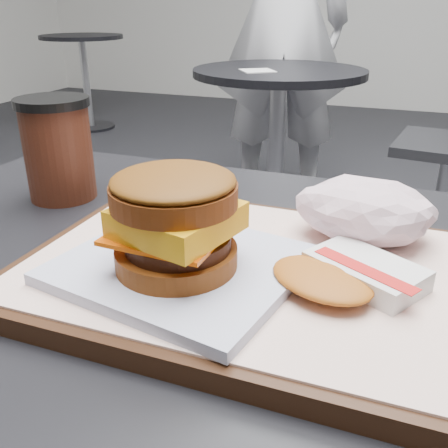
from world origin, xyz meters
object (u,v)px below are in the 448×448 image
breakfast_sandwich (177,232)px  hash_brown (346,274)px  customer_table (194,413)px  neighbor_table (277,118)px  serving_tray (241,271)px  coffee_cup (58,148)px  crumpled_wrapper (365,210)px  patron (283,20)px

breakfast_sandwich → hash_brown: breakfast_sandwich is taller
customer_table → neighbor_table: customer_table is taller
serving_tray → coffee_cup: coffee_cup is taller
breakfast_sandwich → customer_table: bearing=105.4°
customer_table → crumpled_wrapper: (0.15, 0.08, 0.23)m
customer_table → coffee_cup: size_ratio=6.39×
customer_table → coffee_cup: 0.35m
customer_table → serving_tray: 0.20m
customer_table → crumpled_wrapper: bearing=27.5°
customer_table → patron: bearing=102.5°
customer_table → hash_brown: hash_brown is taller
patron → neighbor_table: bearing=87.7°
serving_tray → crumpled_wrapper: size_ratio=2.97×
hash_brown → serving_tray: bearing=174.2°
customer_table → crumpled_wrapper: crumpled_wrapper is taller
customer_table → patron: 2.24m
hash_brown → neighbor_table: bearing=106.6°
crumpled_wrapper → patron: (-0.63, 2.09, 0.10)m
neighbor_table → patron: patron is taller
breakfast_sandwich → neighbor_table: breakfast_sandwich is taller
serving_tray → patron: (-0.54, 2.18, 0.13)m
customer_table → serving_tray: bearing=-10.7°
hash_brown → patron: bearing=106.0°
hash_brown → crumpled_wrapper: bearing=88.9°
hash_brown → coffee_cup: bearing=160.9°
crumpled_wrapper → neighbor_table: size_ratio=0.17×
coffee_cup → patron: size_ratio=0.07×
crumpled_wrapper → coffee_cup: coffee_cup is taller
breakfast_sandwich → hash_brown: size_ratio=1.61×
patron → breakfast_sandwich: bearing=86.1°
serving_tray → breakfast_sandwich: bearing=-136.1°
breakfast_sandwich → patron: 2.27m
patron → coffee_cup: bearing=80.6°
hash_brown → coffee_cup: (-0.37, 0.13, 0.03)m
hash_brown → breakfast_sandwich: bearing=-167.0°
serving_tray → coffee_cup: bearing=156.9°
hash_brown → patron: 2.28m
breakfast_sandwich → patron: (-0.49, 2.22, 0.09)m
patron → customer_table: bearing=86.0°
crumpled_wrapper → hash_brown: bearing=-91.1°
breakfast_sandwich → neighbor_table: 1.76m
crumpled_wrapper → patron: 2.18m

